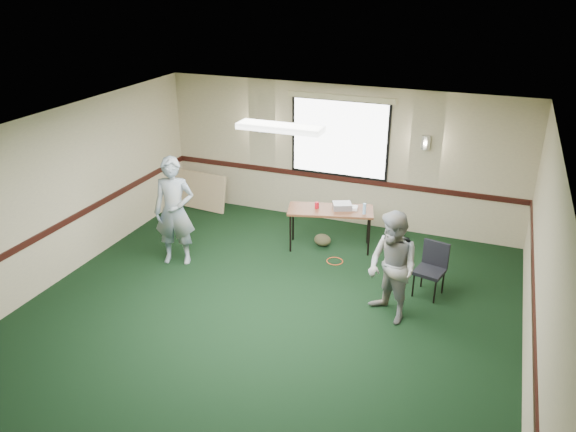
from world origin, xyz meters
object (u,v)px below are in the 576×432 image
(conference_chair, at_px, (432,265))
(folding_table, at_px, (330,212))
(person_right, at_px, (392,268))
(person_left, at_px, (174,211))
(projector, at_px, (342,206))

(conference_chair, bearing_deg, folding_table, 167.66)
(folding_table, bearing_deg, person_right, -66.46)
(folding_table, distance_m, person_right, 2.35)
(person_right, bearing_deg, folding_table, 167.36)
(folding_table, distance_m, conference_chair, 2.13)
(person_right, bearing_deg, person_left, -147.20)
(conference_chair, distance_m, person_left, 4.24)
(folding_table, height_order, person_right, person_right)
(person_left, bearing_deg, person_right, -23.64)
(folding_table, relative_size, projector, 5.01)
(conference_chair, distance_m, person_right, 1.07)
(conference_chair, height_order, person_right, person_right)
(conference_chair, xyz_separation_m, person_right, (-0.45, -0.91, 0.33))
(person_left, relative_size, person_right, 1.14)
(folding_table, xyz_separation_m, person_left, (-2.27, -1.44, 0.24))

